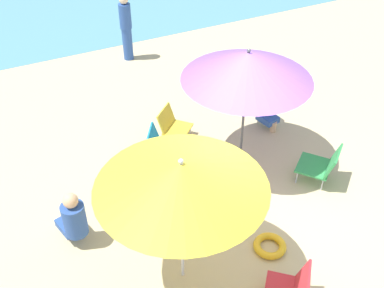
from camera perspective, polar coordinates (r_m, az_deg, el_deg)
name	(u,v)px	position (r m, az deg, el deg)	size (l,w,h in m)	color
ground_plane	(252,200)	(7.43, 7.36, -6.81)	(40.00, 40.00, 0.00)	#CCB789
umbrella_purple	(248,66)	(7.15, 6.81, 9.45)	(2.04, 2.04, 2.10)	#4C4C51
umbrella_yellow	(181,176)	(5.14, -1.34, -3.90)	(2.00, 2.00, 2.01)	silver
beach_chair_a	(172,124)	(8.43, -2.41, 2.41)	(0.72, 0.72, 0.58)	gold
beach_chair_b	(161,145)	(7.92, -3.83, -0.09)	(0.68, 0.68, 0.63)	teal
beach_chair_c	(322,164)	(7.76, 15.59, -2.40)	(0.81, 0.81, 0.65)	#33934C
person_a	(126,27)	(11.00, -8.06, 13.93)	(0.27, 0.27, 1.53)	#2D519E
person_b	(264,104)	(8.81, 8.79, 4.85)	(0.35, 0.54, 0.94)	#2D519E
person_c	(73,218)	(6.69, -14.32, -8.81)	(0.41, 0.55, 0.93)	#2D519E
swim_ring	(270,246)	(6.78, 9.49, -12.18)	(0.46, 0.46, 0.10)	yellow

